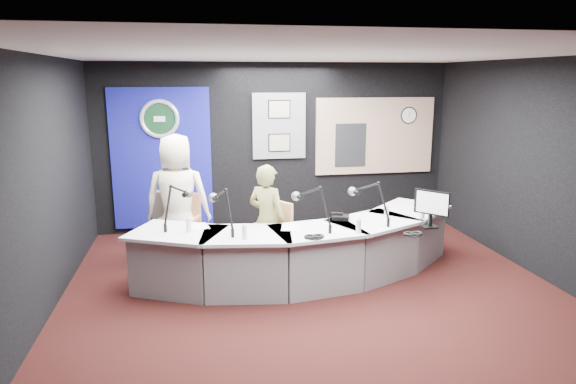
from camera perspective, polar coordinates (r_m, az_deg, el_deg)
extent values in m
plane|color=black|center=(6.28, 3.19, -11.36)|extent=(6.00, 6.00, 0.00)
cube|color=silver|center=(5.74, 3.54, 15.08)|extent=(6.00, 6.00, 0.02)
cube|color=black|center=(8.76, -1.34, 5.07)|extent=(6.00, 0.02, 2.80)
cube|color=black|center=(3.14, 16.71, -9.49)|extent=(6.00, 0.02, 2.80)
cube|color=black|center=(5.91, -26.16, 0.09)|extent=(0.02, 6.00, 2.80)
cube|color=black|center=(7.18, 27.31, 1.98)|extent=(0.02, 6.00, 2.80)
cube|color=navy|center=(8.65, -13.85, 3.61)|extent=(1.60, 0.05, 2.30)
torus|color=silver|center=(8.54, -14.09, 7.88)|extent=(0.63, 0.07, 0.63)
cylinder|color=#0E3419|center=(8.55, -14.09, 7.89)|extent=(0.48, 0.01, 0.48)
cube|color=slate|center=(8.70, -0.99, 7.34)|extent=(0.90, 0.04, 1.10)
cube|color=gray|center=(8.64, -0.97, 9.17)|extent=(0.34, 0.02, 0.27)
cube|color=gray|center=(8.70, -0.95, 5.49)|extent=(0.34, 0.02, 0.27)
cube|color=tan|center=(9.15, 9.63, 6.17)|extent=(2.12, 0.06, 1.32)
cube|color=#FFEFA1|center=(9.14, 9.65, 6.17)|extent=(2.00, 0.02, 1.20)
cube|color=black|center=(9.00, 6.95, 5.19)|extent=(0.55, 0.02, 0.75)
cylinder|color=white|center=(9.31, 13.28, 8.29)|extent=(0.28, 0.01, 0.28)
cube|color=gray|center=(7.51, -12.98, -2.61)|extent=(0.50, 0.29, 0.70)
imported|color=beige|center=(7.21, -12.20, -0.83)|extent=(0.95, 0.69, 1.82)
imported|color=olive|center=(6.67, -2.33, -3.17)|extent=(0.64, 0.62, 1.47)
cube|color=black|center=(6.45, 15.62, -1.13)|extent=(0.29, 0.33, 0.28)
cube|color=black|center=(6.69, 5.86, -2.83)|extent=(0.26, 0.24, 0.05)
torus|color=black|center=(6.18, 13.71, -4.52)|extent=(0.20, 0.20, 0.03)
torus|color=black|center=(5.91, 2.91, -4.96)|extent=(0.21, 0.21, 0.04)
cube|color=white|center=(6.45, -9.79, -3.76)|extent=(0.25, 0.32, 0.00)
cube|color=white|center=(6.32, 0.35, -3.91)|extent=(0.29, 0.37, 0.00)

